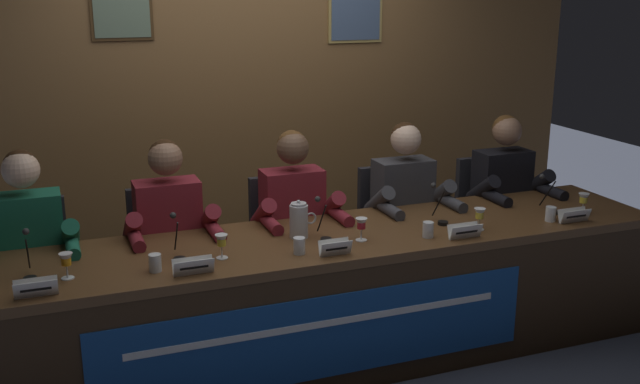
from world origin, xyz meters
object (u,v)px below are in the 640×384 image
object	(u,v)px
panelist_left	(171,233)
nameplate_left	(193,266)
water_cup_far_right	(551,215)
nameplate_far_right	(574,216)
microphone_left	(177,244)
nameplate_center	(335,248)
chair_right	(393,238)
panelist_far_right	(508,195)
nameplate_far_left	(36,288)
juice_glass_far_left	(66,261)
juice_glass_far_right	(584,200)
chair_far_left	(35,285)
chair_center	(287,252)
microphone_center	(322,226)
water_pitcher_central	(299,220)
chair_far_right	(489,226)
nameplate_right	(465,231)
water_cup_right	(428,230)
microphone_right	(440,210)
juice_glass_center	(361,225)
juice_glass_right	(480,215)
juice_glass_left	(221,242)
panelist_center	(297,219)
water_cup_center	(299,247)
water_cup_left	(155,264)
microphone_far_right	(549,200)
panelist_far_left	(29,250)
chair_left	(168,268)
microphone_far_left	(29,263)

from	to	relation	value
panelist_left	nameplate_left	xyz separation A→B (m)	(-0.01, -0.68, 0.05)
water_cup_far_right	nameplate_far_right	bearing A→B (deg)	-30.54
microphone_left	nameplate_center	size ratio (longest dim) A/B	1.31
chair_right	panelist_far_right	world-z (taller)	panelist_far_right
nameplate_far_left	nameplate_left	size ratio (longest dim) A/B	0.96
juice_glass_far_left	microphone_left	size ratio (longest dim) A/B	0.57
nameplate_far_right	water_cup_far_right	distance (m)	0.13
microphone_left	juice_glass_far_right	bearing A→B (deg)	-2.52
chair_far_left	juice_glass_far_left	size ratio (longest dim) A/B	7.33
chair_center	microphone_center	size ratio (longest dim) A/B	4.20
chair_right	water_pitcher_central	xyz separation A→B (m)	(-0.85, -0.55, 0.39)
nameplate_center	chair_far_right	bearing A→B (deg)	30.26
nameplate_right	water_cup_right	xyz separation A→B (m)	(-0.18, 0.09, -0.00)
panelist_left	nameplate_left	world-z (taller)	panelist_left
juice_glass_far_right	chair_far_right	bearing A→B (deg)	100.46
microphone_right	juice_glass_far_left	bearing A→B (deg)	-176.55
juice_glass_center	chair_far_left	bearing A→B (deg)	156.49
juice_glass_right	juice_glass_far_right	bearing A→B (deg)	3.23
microphone_right	juice_glass_far_right	world-z (taller)	microphone_right
juice_glass_left	nameplate_far_right	world-z (taller)	juice_glass_left
panelist_center	panelist_far_right	distance (m)	1.47
panelist_left	microphone_center	world-z (taller)	panelist_left
microphone_left	juice_glass_right	xyz separation A→B (m)	(1.65, -0.15, 0.01)
juice_glass_right	water_cup_center	bearing A→B (deg)	-179.83
panelist_center	nameplate_far_right	size ratio (longest dim) A/B	6.45
water_cup_center	panelist_far_right	xyz separation A→B (m)	(1.67, 0.59, -0.05)
juice_glass_far_right	microphone_left	bearing A→B (deg)	177.48
water_cup_left	chair_center	world-z (taller)	chair_center
microphone_right	panelist_center	bearing A→B (deg)	151.24
juice_glass_right	nameplate_far_left	bearing A→B (deg)	-177.53
nameplate_right	panelist_far_right	bearing A→B (deg)	42.17
water_cup_left	nameplate_far_right	xyz separation A→B (m)	(2.36, -0.09, 0.00)
chair_center	microphone_right	bearing A→B (deg)	-39.50
chair_far_left	juice_glass_far_left	bearing A→B (deg)	-76.86
panelist_left	microphone_far_right	distance (m)	2.23
nameplate_center	microphone_center	bearing A→B (deg)	83.73
juice_glass_right	water_pitcher_central	bearing A→B (deg)	166.30
water_cup_right	microphone_far_right	distance (m)	0.91
juice_glass_far_left	microphone_center	size ratio (longest dim) A/B	0.57
panelist_far_left	water_cup_right	distance (m)	2.10
nameplate_left	chair_far_right	distance (m)	2.41
panelist_center	juice_glass_right	size ratio (longest dim) A/B	9.97
juice_glass_center	nameplate_right	distance (m)	0.56
water_cup_right	chair_left	bearing A→B (deg)	147.96
nameplate_far_left	panelist_left	bearing A→B (deg)	44.37
juice_glass_far_left	nameplate_right	xyz separation A→B (m)	(2.02, -0.17, -0.05)
water_cup_right	microphone_right	world-z (taller)	microphone_right
juice_glass_center	juice_glass_right	world-z (taller)	same
panelist_far_left	microphone_far_left	xyz separation A→B (m)	(0.01, -0.45, 0.09)
chair_right	juice_glass_right	xyz separation A→B (m)	(0.13, -0.79, 0.38)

